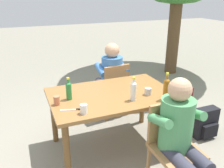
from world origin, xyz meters
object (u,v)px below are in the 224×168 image
person_in_white_shirt (181,133)px  person_in_plaid_shirt (110,75)px  backpack_by_far_side (206,123)px  cup_steel (148,91)px  dining_table (112,101)px  chair_near_right (172,142)px  cup_white (84,109)px  chair_far_right (113,87)px  bottle_amber (166,88)px  cup_terracotta (57,100)px  backpack_by_near_side (181,101)px  bottle_green (69,90)px  table_knife (74,110)px  bottle_clear (133,90)px

person_in_white_shirt → person_in_plaid_shirt: 1.78m
backpack_by_far_side → cup_steel: bearing=175.6°
dining_table → chair_near_right: (0.33, -0.78, -0.17)m
cup_white → chair_far_right: bearing=55.3°
chair_near_right → cup_steel: 0.66m
cup_white → bottle_amber: bearing=-1.8°
chair_near_right → cup_white: (-0.78, 0.43, 0.32)m
person_in_plaid_shirt → cup_terracotta: person_in_plaid_shirt is taller
backpack_by_near_side → cup_white: bearing=-157.3°
chair_near_right → bottle_amber: bearing=68.1°
bottle_green → backpack_by_near_side: 2.04m
backpack_by_near_side → dining_table: bearing=-163.5°
person_in_plaid_shirt → cup_steel: person_in_plaid_shirt is taller
chair_far_right → person_in_white_shirt: 1.68m
bottle_amber → chair_far_right: bearing=97.4°
table_knife → person_in_white_shirt: bearing=-37.1°
bottle_amber → backpack_by_near_side: (0.89, 0.79, -0.67)m
bottle_amber → cup_steel: size_ratio=3.82×
bottle_amber → cup_terracotta: size_ratio=3.19×
cup_white → chair_near_right: bearing=-28.6°
chair_far_right → bottle_green: size_ratio=3.34×
dining_table → cup_white: cup_white is taller
bottle_clear → backpack_by_near_side: 1.55m
chair_near_right → cup_terracotta: bearing=143.9°
chair_near_right → backpack_by_near_side: bearing=48.5°
backpack_by_near_side → bottle_clear: bearing=-151.5°
cup_steel → cup_terracotta: cup_terracotta is taller
cup_steel → bottle_clear: bearing=-163.6°
bottle_green → backpack_by_near_side: (1.89, 0.38, -0.65)m
chair_near_right → backpack_by_far_side: bearing=28.6°
chair_far_right → bottle_green: 1.20m
cup_white → backpack_by_near_side: cup_white is taller
chair_near_right → cup_white: size_ratio=8.87×
dining_table → table_knife: 0.59m
bottle_amber → cup_white: bottle_amber is taller
table_knife → chair_far_right: bearing=49.9°
bottle_clear → bottle_green: bearing=156.1°
backpack_by_far_side → cup_terracotta: bearing=173.9°
chair_far_right → backpack_by_near_side: size_ratio=1.89×
cup_white → table_knife: bearing=124.2°
table_knife → cup_terracotta: bearing=126.5°
bottle_green → cup_white: bottle_green is taller
dining_table → bottle_clear: bearing=-60.5°
bottle_amber → cup_white: bearing=178.2°
person_in_plaid_shirt → table_knife: size_ratio=4.99×
table_knife → bottle_green: bearing=86.8°
person_in_plaid_shirt → backpack_by_near_side: 1.24m
bottle_clear → bottle_amber: bottle_amber is taller
cup_terracotta → backpack_by_far_side: 2.04m
dining_table → bottle_green: bearing=176.7°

